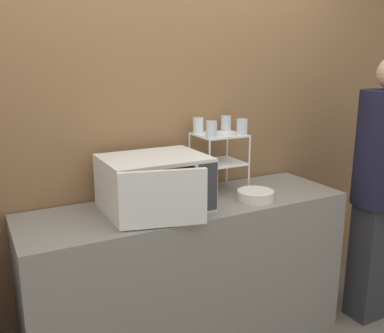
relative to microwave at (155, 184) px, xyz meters
The scene contains 10 objects.
wall_back 0.46m from the microwave, 57.58° to the left, with size 8.00×0.06×2.60m.
counter 0.63m from the microwave, ahead, with size 1.86×0.56×0.90m.
microwave is the anchor object (origin of this frame).
dish_rack 0.51m from the microwave, 15.58° to the left, with size 0.28×0.26×0.35m.
glass_front_left 0.46m from the microwave, ahead, with size 0.06×0.06×0.09m.
glass_back_right 0.67m from the microwave, 20.64° to the left, with size 0.06×0.06×0.09m.
glass_front_right 0.64m from the microwave, ahead, with size 0.06×0.06×0.09m.
glass_back_left 0.51m from the microwave, 29.91° to the left, with size 0.06×0.06×0.09m.
bowl 0.59m from the microwave, 12.20° to the right, with size 0.21×0.21×0.06m.
person 1.47m from the microwave, 11.09° to the right, with size 0.37×0.37×1.71m.
Camera 1 is at (-1.05, -1.74, 1.68)m, focal length 40.00 mm.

